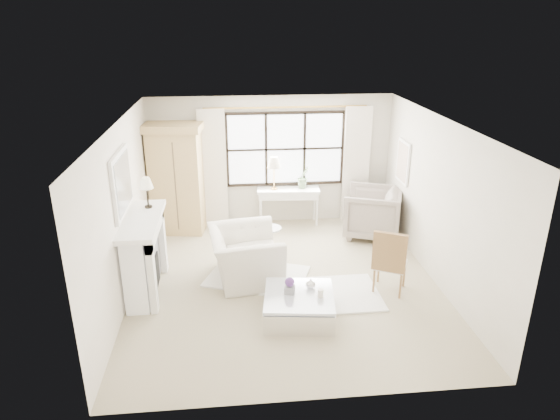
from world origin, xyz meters
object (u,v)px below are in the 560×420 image
(armoire, at_px, (177,178))
(club_armchair, at_px, (245,256))
(console_table, at_px, (288,206))
(coffee_table, at_px, (299,306))

(armoire, height_order, club_armchair, armoire)
(armoire, distance_m, console_table, 2.39)
(club_armchair, height_order, coffee_table, club_armchair)
(armoire, relative_size, coffee_table, 2.00)
(armoire, xyz_separation_m, coffee_table, (2.01, -3.43, -0.96))
(armoire, relative_size, console_table, 1.68)
(club_armchair, distance_m, coffee_table, 1.48)
(console_table, relative_size, coffee_table, 1.19)
(club_armchair, relative_size, coffee_table, 1.16)
(console_table, distance_m, club_armchair, 2.50)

